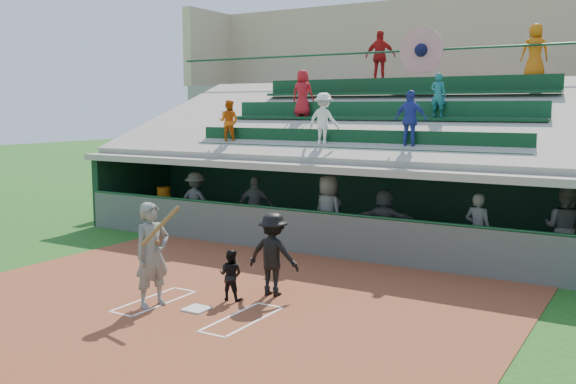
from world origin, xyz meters
The scene contains 21 objects.
ground centered at (0.00, 0.00, 0.00)m, with size 100.00×100.00×0.00m, color #194C15.
dirt_slab centered at (0.00, 0.50, 0.01)m, with size 11.00×9.00×0.02m, color brown.
home_plate centered at (0.00, 0.00, 0.04)m, with size 0.43×0.43×0.03m, color silver.
batters_box_chalk centered at (0.00, 0.00, 0.02)m, with size 2.65×1.85×0.01m.
dugout_floor centered at (0.00, 6.75, 0.02)m, with size 16.00×3.50×0.04m, color gray.
concourse_slab centered at (0.00, 13.50, 2.30)m, with size 20.00×3.00×4.60m, color gray.
grandstand centered at (-0.01, 10.51, 2.26)m, with size 20.40×10.40×7.80m.
batter_at_plate centered at (-0.84, -0.23, 1.01)m, with size 0.94×0.83×1.96m.
catcher centered at (0.18, 0.82, 0.51)m, with size 0.48×0.37×0.99m, color black.
home_umpire centered at (0.71, 1.52, 0.84)m, with size 1.06×0.61×1.64m, color black.
dugout_bench centered at (0.13, 8.02, 0.26)m, with size 14.50×0.43×0.43m, color olive.
white_table centered at (-6.51, 6.54, 0.40)m, with size 0.83×0.62×0.73m, color silver.
water_cooler centered at (-6.54, 6.51, 0.98)m, with size 0.42×0.42×0.42m, color orange.
dugout_player_a centered at (-4.93, 6.13, 0.91)m, with size 1.12×0.64×1.74m, color #555853.
dugout_player_b centered at (-2.79, 6.17, 0.90)m, with size 1.01×0.42×1.72m, color #565954.
dugout_player_c centered at (-0.25, 5.77, 1.01)m, with size 0.94×0.61×1.93m, color #5C5F59.
dugout_player_d centered at (1.07, 6.36, 0.84)m, with size 1.47×0.47×1.59m, color #535551.
dugout_player_e centered at (3.57, 5.96, 0.89)m, with size 0.62×0.41×1.70m, color #60635D.
dugout_player_f centered at (5.37, 6.53, 1.00)m, with size 0.93×0.73×1.92m, color #50524E.
concourse_staff_a centered at (-1.86, 12.93, 5.53)m, with size 1.09×0.45×1.86m, color red.
concourse_staff_b centered at (3.53, 12.29, 5.44)m, with size 0.82×0.53×1.68m, color #C8600B.
Camera 1 is at (7.26, -8.95, 3.71)m, focal length 40.00 mm.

